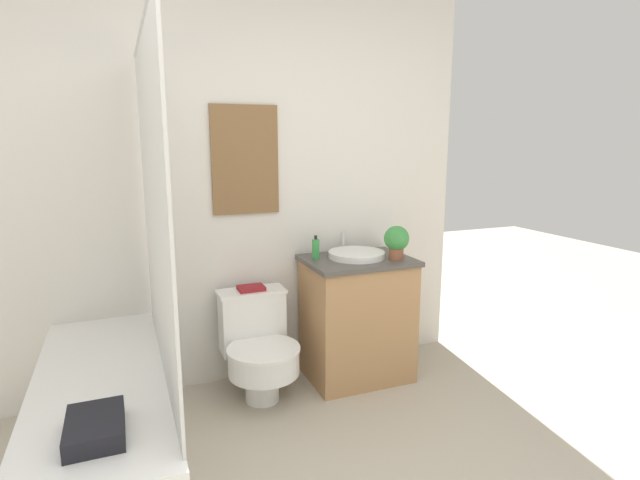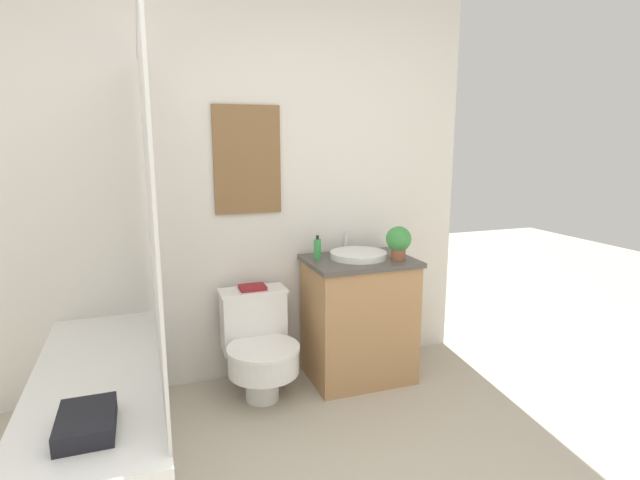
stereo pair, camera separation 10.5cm
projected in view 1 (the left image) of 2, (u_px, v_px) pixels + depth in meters
The scene contains 8 objects.
wall_back at pixel (232, 186), 3.07m from camera, with size 3.12×0.07×2.50m.
shower_area at pixel (108, 419), 2.22m from camera, with size 0.56×1.59×1.98m.
toilet at pixel (258, 345), 2.99m from camera, with size 0.43×0.57×0.63m.
vanity at pixel (357, 318), 3.23m from camera, with size 0.67×0.51×0.80m.
sink at pixel (356, 254), 3.17m from camera, with size 0.36×0.39×0.13m.
soap_bottle at pixel (316, 249), 3.13m from camera, with size 0.05×0.05×0.15m.
potted_plant at pixel (396, 240), 3.11m from camera, with size 0.16×0.16×0.21m.
book_on_tank at pixel (251, 288), 3.06m from camera, with size 0.16×0.12×0.02m.
Camera 1 is at (-0.65, -0.99, 1.53)m, focal length 28.00 mm.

